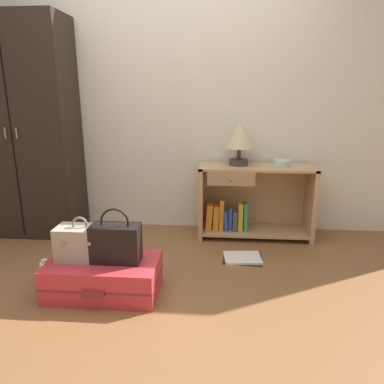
{
  "coord_description": "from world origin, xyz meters",
  "views": [
    {
      "loc": [
        0.44,
        -1.95,
        1.3
      ],
      "look_at": [
        0.22,
        0.75,
        0.55
      ],
      "focal_mm": 33.65,
      "sensor_mm": 36.0,
      "label": 1
    }
  ],
  "objects_px": {
    "handbag": "(116,242)",
    "bottle": "(46,272)",
    "bookshelf": "(250,201)",
    "suitcase_large": "(104,277)",
    "wardrobe": "(25,130)",
    "train_case": "(82,243)",
    "table_lamp": "(239,136)",
    "bowl": "(282,163)",
    "open_book_on_floor": "(242,258)"
  },
  "relations": [
    {
      "from": "bottle",
      "to": "bowl",
      "type": "bearing_deg",
      "value": 29.78
    },
    {
      "from": "bookshelf",
      "to": "bowl",
      "type": "distance_m",
      "value": 0.45
    },
    {
      "from": "bookshelf",
      "to": "table_lamp",
      "type": "relative_size",
      "value": 2.5
    },
    {
      "from": "suitcase_large",
      "to": "train_case",
      "type": "distance_m",
      "value": 0.27
    },
    {
      "from": "bookshelf",
      "to": "bowl",
      "type": "bearing_deg",
      "value": -2.28
    },
    {
      "from": "bowl",
      "to": "bookshelf",
      "type": "bearing_deg",
      "value": 177.72
    },
    {
      "from": "handbag",
      "to": "bottle",
      "type": "bearing_deg",
      "value": 171.67
    },
    {
      "from": "table_lamp",
      "to": "bookshelf",
      "type": "bearing_deg",
      "value": -10.12
    },
    {
      "from": "table_lamp",
      "to": "train_case",
      "type": "relative_size",
      "value": 1.29
    },
    {
      "from": "bowl",
      "to": "suitcase_large",
      "type": "bearing_deg",
      "value": -140.0
    },
    {
      "from": "table_lamp",
      "to": "handbag",
      "type": "height_order",
      "value": "table_lamp"
    },
    {
      "from": "suitcase_large",
      "to": "handbag",
      "type": "distance_m",
      "value": 0.26
    },
    {
      "from": "table_lamp",
      "to": "open_book_on_floor",
      "type": "xyz_separation_m",
      "value": [
        0.03,
        -0.54,
        -0.92
      ]
    },
    {
      "from": "suitcase_large",
      "to": "train_case",
      "type": "bearing_deg",
      "value": 170.39
    },
    {
      "from": "handbag",
      "to": "open_book_on_floor",
      "type": "bearing_deg",
      "value": 33.46
    },
    {
      "from": "table_lamp",
      "to": "train_case",
      "type": "height_order",
      "value": "table_lamp"
    },
    {
      "from": "train_case",
      "to": "suitcase_large",
      "type": "bearing_deg",
      "value": -9.61
    },
    {
      "from": "bowl",
      "to": "train_case",
      "type": "xyz_separation_m",
      "value": [
        -1.44,
        -1.07,
        -0.35
      ]
    },
    {
      "from": "bowl",
      "to": "wardrobe",
      "type": "bearing_deg",
      "value": -179.0
    },
    {
      "from": "wardrobe",
      "to": "table_lamp",
      "type": "height_order",
      "value": "wardrobe"
    },
    {
      "from": "bowl",
      "to": "handbag",
      "type": "bearing_deg",
      "value": -138.15
    },
    {
      "from": "wardrobe",
      "to": "bowl",
      "type": "relative_size",
      "value": 13.4
    },
    {
      "from": "table_lamp",
      "to": "bowl",
      "type": "xyz_separation_m",
      "value": [
        0.38,
        -0.03,
        -0.23
      ]
    },
    {
      "from": "wardrobe",
      "to": "bookshelf",
      "type": "height_order",
      "value": "wardrobe"
    },
    {
      "from": "handbag",
      "to": "bottle",
      "type": "height_order",
      "value": "handbag"
    },
    {
      "from": "bookshelf",
      "to": "bottle",
      "type": "height_order",
      "value": "bookshelf"
    },
    {
      "from": "bookshelf",
      "to": "bowl",
      "type": "height_order",
      "value": "bowl"
    },
    {
      "from": "bookshelf",
      "to": "suitcase_large",
      "type": "height_order",
      "value": "bookshelf"
    },
    {
      "from": "open_book_on_floor",
      "to": "train_case",
      "type": "bearing_deg",
      "value": -153.23
    },
    {
      "from": "train_case",
      "to": "handbag",
      "type": "relative_size",
      "value": 0.88
    },
    {
      "from": "train_case",
      "to": "handbag",
      "type": "height_order",
      "value": "handbag"
    },
    {
      "from": "bowl",
      "to": "open_book_on_floor",
      "type": "height_order",
      "value": "bowl"
    },
    {
      "from": "bowl",
      "to": "bottle",
      "type": "height_order",
      "value": "bowl"
    },
    {
      "from": "suitcase_large",
      "to": "bottle",
      "type": "xyz_separation_m",
      "value": [
        -0.45,
        0.09,
        -0.03
      ]
    },
    {
      "from": "bookshelf",
      "to": "train_case",
      "type": "height_order",
      "value": "bookshelf"
    },
    {
      "from": "table_lamp",
      "to": "handbag",
      "type": "distance_m",
      "value": 1.5
    },
    {
      "from": "wardrobe",
      "to": "train_case",
      "type": "bearing_deg",
      "value": -49.86
    },
    {
      "from": "bowl",
      "to": "suitcase_large",
      "type": "distance_m",
      "value": 1.79
    },
    {
      "from": "train_case",
      "to": "bottle",
      "type": "bearing_deg",
      "value": 168.18
    },
    {
      "from": "bowl",
      "to": "suitcase_large",
      "type": "xyz_separation_m",
      "value": [
        -1.3,
        -1.09,
        -0.58
      ]
    },
    {
      "from": "suitcase_large",
      "to": "bottle",
      "type": "height_order",
      "value": "suitcase_large"
    },
    {
      "from": "wardrobe",
      "to": "train_case",
      "type": "xyz_separation_m",
      "value": [
        0.86,
        -1.03,
        -0.63
      ]
    },
    {
      "from": "bookshelf",
      "to": "train_case",
      "type": "relative_size",
      "value": 3.23
    },
    {
      "from": "bottle",
      "to": "open_book_on_floor",
      "type": "xyz_separation_m",
      "value": [
        1.4,
        0.49,
        -0.07
      ]
    },
    {
      "from": "table_lamp",
      "to": "open_book_on_floor",
      "type": "distance_m",
      "value": 1.07
    },
    {
      "from": "wardrobe",
      "to": "suitcase_large",
      "type": "height_order",
      "value": "wardrobe"
    },
    {
      "from": "bowl",
      "to": "handbag",
      "type": "distance_m",
      "value": 1.65
    },
    {
      "from": "table_lamp",
      "to": "handbag",
      "type": "bearing_deg",
      "value": -126.72
    },
    {
      "from": "suitcase_large",
      "to": "train_case",
      "type": "xyz_separation_m",
      "value": [
        -0.14,
        0.02,
        0.23
      ]
    },
    {
      "from": "suitcase_large",
      "to": "open_book_on_floor",
      "type": "relative_size",
      "value": 2.26
    }
  ]
}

